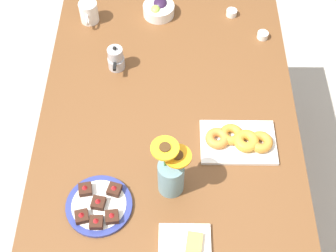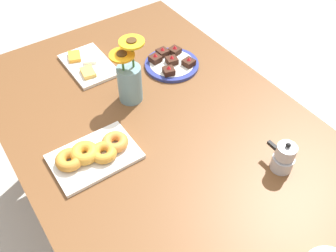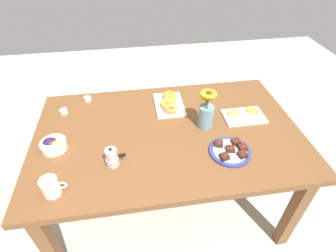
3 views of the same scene
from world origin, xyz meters
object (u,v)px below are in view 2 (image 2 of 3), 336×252
(croissant_platter, at_px, (93,154))
(flower_vase, at_px, (130,80))
(dessert_plate, at_px, (171,63))
(moka_pot, at_px, (284,158))
(dining_table, at_px, (168,149))
(cheese_platter, at_px, (88,65))

(croissant_platter, relative_size, flower_vase, 1.09)
(dessert_plate, bearing_deg, moka_pot, 178.79)
(dining_table, relative_size, moka_pot, 13.45)
(cheese_platter, relative_size, moka_pot, 2.18)
(cheese_platter, height_order, dessert_plate, dessert_plate)
(dining_table, xyz_separation_m, moka_pot, (-0.33, -0.22, 0.13))
(flower_vase, bearing_deg, moka_pot, -157.60)
(dining_table, height_order, cheese_platter, cheese_platter)
(croissant_platter, distance_m, moka_pot, 0.61)
(cheese_platter, bearing_deg, dining_table, -173.00)
(dining_table, distance_m, moka_pot, 0.42)
(moka_pot, bearing_deg, croissant_platter, 52.00)
(cheese_platter, relative_size, flower_vase, 1.00)
(flower_vase, xyz_separation_m, moka_pot, (-0.56, -0.23, -0.04))
(dining_table, relative_size, dessert_plate, 7.03)
(cheese_platter, xyz_separation_m, dessert_plate, (-0.19, -0.29, 0.00))
(dessert_plate, xyz_separation_m, flower_vase, (-0.08, 0.24, 0.08))
(dining_table, height_order, moka_pot, moka_pot)
(dining_table, distance_m, dessert_plate, 0.40)
(cheese_platter, relative_size, croissant_platter, 0.92)
(croissant_platter, xyz_separation_m, flower_vase, (0.18, -0.25, 0.07))
(dessert_plate, height_order, flower_vase, flower_vase)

